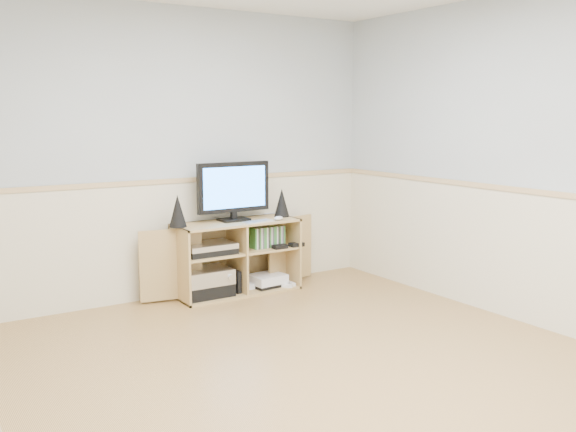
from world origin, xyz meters
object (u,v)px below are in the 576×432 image
object	(u,v)px
monitor	(234,189)
game_consoles	(266,281)
media_cabinet	(234,255)
keyboard	(258,222)

from	to	relation	value
monitor	game_consoles	size ratio (longest dim) A/B	1.52
monitor	media_cabinet	bearing A→B (deg)	90.00
game_consoles	keyboard	bearing A→B (deg)	-138.81
monitor	keyboard	bearing A→B (deg)	-52.71
media_cabinet	monitor	distance (m)	0.60
monitor	keyboard	distance (m)	0.37
game_consoles	media_cabinet	bearing A→B (deg)	167.44
monitor	game_consoles	distance (m)	0.91
media_cabinet	game_consoles	world-z (taller)	media_cabinet
media_cabinet	monitor	xyz separation A→B (m)	(0.00, -0.00, 0.60)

